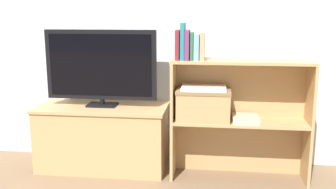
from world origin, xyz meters
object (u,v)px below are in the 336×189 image
Objects in this scene: book_teal at (183,41)px; magazine_stack at (245,119)px; book_plum at (187,45)px; baby_monitor at (306,54)px; tv at (101,66)px; book_maroon at (178,45)px; book_tan at (202,46)px; book_forest at (192,46)px; laptop at (204,88)px; tv_stand at (103,136)px; storage_basket_left at (203,103)px; book_skyblue at (197,47)px.

book_teal reaches higher than magazine_stack.
book_plum is 1.67× the size of baby_monitor.
book_maroon is (0.59, -0.12, 0.17)m from tv.
book_maroon is at bearing 180.00° from book_tan.
baby_monitor is (0.77, 0.03, -0.05)m from book_forest.
laptop is (0.18, 0.02, -0.30)m from book_maroon.
book_maroon is 0.65× the size of laptop.
tv is 1.46m from baby_monitor.
storage_basket_left reaches higher than tv_stand.
book_plum is at bearing -171.81° from storage_basket_left.
book_forest is at bearing -10.04° from tv_stand.
tv is at bearing 170.08° from book_forest.
magazine_stack is (1.07, -0.10, -0.34)m from tv.
laptop is at bearing 50.36° from book_tan.
book_skyblue is at bearing 0.00° from book_plum.
book_teal is at bearing -178.00° from magazine_stack.
book_plum reaches higher than book_forest.
book_forest is at bearing -168.75° from laptop.
book_skyblue is at bearing 0.00° from book_teal.
book_teal is at bearing -173.53° from laptop.
book_plum is 0.10m from book_tan.
book_tan is at bearing -177.39° from baby_monitor.
laptop is at bearing -178.74° from baby_monitor.
storage_basket_left is at bearing -7.63° from tv.
tv is 0.78m from book_tan.
baby_monitor is 0.32× the size of storage_basket_left.
book_maroon and book_plum have the same top height.
book_tan is (0.17, 0.00, -0.01)m from book_maroon.
tv is 3.87× the size of magazine_stack.
book_plum is at bearing -10.53° from tv_stand.
storage_basket_left is at bearing -178.74° from baby_monitor.
baby_monitor is at bearing 2.61° from book_tan.
tv is 0.75m from book_skyblue.
tv is (0.00, -0.00, 0.55)m from tv_stand.
book_forest and book_tan have the same top height.
baby_monitor is at bearing 2.19° from book_teal.
book_maroon is 1.15× the size of book_skyblue.
tv_stand is 2.59× the size of storage_basket_left.
storage_basket_left is at bearing 5.24° from book_maroon.
book_skyblue is at bearing -162.27° from laptop.
tv is 0.72m from book_forest.
book_forest is 0.07m from book_tan.
tv is 0.62m from book_maroon.
laptop is (0.12, 0.02, -0.30)m from book_plum.
tv_stand is 3.91× the size of book_teal.
book_skyblue is (0.03, 0.00, -0.01)m from book_forest.
book_forest is 1.00× the size of book_tan.
book_maroon reaches higher than book_forest.
book_teal is 0.07m from book_forest.
book_tan is 0.50× the size of storage_basket_left.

